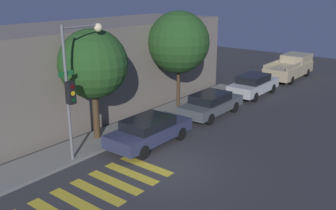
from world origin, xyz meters
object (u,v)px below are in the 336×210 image
at_px(sedan_middle, 211,104).
at_px(sedan_far_end, 254,85).
at_px(sedan_near_corner, 149,130).
at_px(tree_near_corner, 93,64).
at_px(tree_midblock, 179,42).
at_px(pickup_truck, 290,67).
at_px(traffic_light_pole, 76,77).

relative_size(sedan_middle, sedan_far_end, 0.98).
xyz_separation_m(sedan_near_corner, tree_near_corner, (-1.11, 2.34, 2.99)).
bearing_deg(tree_midblock, tree_near_corner, 180.00).
bearing_deg(sedan_near_corner, pickup_truck, 0.00).
xyz_separation_m(sedan_near_corner, sedan_middle, (5.34, 0.00, -0.00)).
height_order(sedan_far_end, tree_near_corner, tree_near_corner).
relative_size(sedan_middle, pickup_truck, 0.78).
bearing_deg(tree_near_corner, sedan_middle, -19.97).
relative_size(traffic_light_pole, pickup_truck, 1.01).
relative_size(traffic_light_pole, tree_midblock, 0.98).
relative_size(traffic_light_pole, sedan_far_end, 1.28).
distance_m(traffic_light_pole, tree_midblock, 8.36).
xyz_separation_m(sedan_near_corner, tree_midblock, (5.36, 2.34, 3.27)).
relative_size(tree_near_corner, tree_midblock, 0.92).
bearing_deg(tree_midblock, sedan_middle, -90.35).
distance_m(sedan_near_corner, pickup_truck, 17.34).
xyz_separation_m(sedan_far_end, tree_near_corner, (-11.83, 2.34, 2.94)).
height_order(sedan_middle, tree_midblock, tree_midblock).
height_order(traffic_light_pole, pickup_truck, traffic_light_pole).
distance_m(traffic_light_pole, sedan_near_corner, 4.31).
bearing_deg(tree_midblock, sedan_near_corner, -156.37).
distance_m(sedan_near_corner, sedan_middle, 5.34).
height_order(traffic_light_pole, tree_near_corner, traffic_light_pole).
bearing_deg(traffic_light_pole, tree_near_corner, 30.48).
relative_size(pickup_truck, tree_near_corner, 1.06).
bearing_deg(sedan_far_end, tree_midblock, 156.40).
bearing_deg(pickup_truck, sedan_far_end, 180.00).
distance_m(sedan_middle, tree_near_corner, 7.49).
xyz_separation_m(sedan_far_end, tree_midblock, (-5.36, 2.34, 3.22)).
height_order(sedan_middle, sedan_far_end, sedan_far_end).
relative_size(pickup_truck, tree_midblock, 0.97).
distance_m(sedan_middle, sedan_far_end, 5.38).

